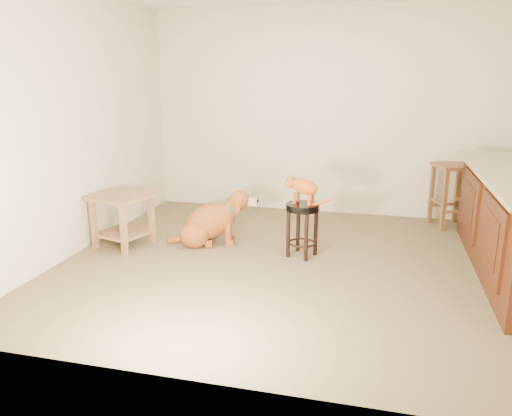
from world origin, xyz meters
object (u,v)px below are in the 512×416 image
(wood_stool, at_px, (451,195))
(side_table, at_px, (122,212))
(padded_stool, at_px, (302,219))
(golden_retriever, at_px, (210,223))
(tabby_kitten, at_px, (302,187))

(wood_stool, distance_m, side_table, 3.80)
(padded_stool, height_order, side_table, side_table)
(golden_retriever, relative_size, tabby_kitten, 1.98)
(tabby_kitten, bearing_deg, golden_retriever, -167.65)
(side_table, height_order, tabby_kitten, tabby_kitten)
(padded_stool, height_order, wood_stool, wood_stool)
(golden_retriever, bearing_deg, wood_stool, 10.62)
(wood_stool, relative_size, tabby_kitten, 1.54)
(wood_stool, height_order, tabby_kitten, tabby_kitten)
(wood_stool, distance_m, golden_retriever, 2.89)
(wood_stool, relative_size, side_table, 1.12)
(side_table, height_order, golden_retriever, golden_retriever)
(wood_stool, height_order, golden_retriever, wood_stool)
(side_table, bearing_deg, wood_stool, 24.73)
(side_table, relative_size, tabby_kitten, 1.37)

